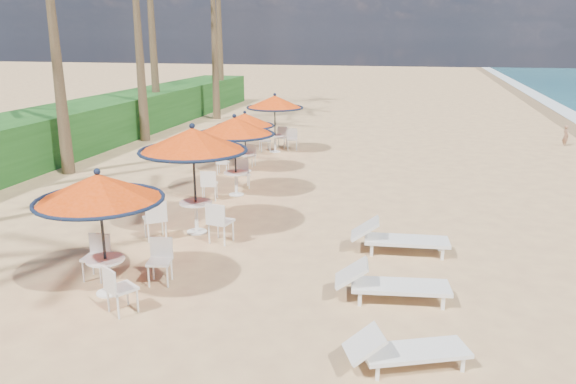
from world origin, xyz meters
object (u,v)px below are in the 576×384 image
station_0 (103,203)px  lounger_near (403,349)px  station_2 (234,134)px  lounger_far (396,238)px  lounger_mid (388,283)px  station_3 (244,125)px  station_1 (192,151)px  station_4 (276,109)px

station_0 → lounger_near: station_0 is taller
station_2 → lounger_far: bearing=-36.1°
station_0 → lounger_mid: bearing=9.9°
station_2 → station_3: station_2 is taller
station_1 → station_3: size_ratio=1.26×
station_3 → lounger_near: size_ratio=1.14×
station_0 → lounger_far: (5.07, 3.27, -1.40)m
station_0 → station_2: station_2 is taller
station_2 → lounger_far: size_ratio=1.12×
station_2 → station_3: (-0.65, 3.00, -0.24)m
station_4 → lounger_far: (5.39, -10.17, -1.40)m
station_1 → station_2: station_1 is taller
lounger_near → station_3: bearing=95.2°
station_4 → station_2: bearing=-86.1°
lounger_near → lounger_mid: size_ratio=0.88×
station_1 → lounger_mid: size_ratio=1.27×
station_2 → station_4: size_ratio=1.02×
station_0 → station_2: 6.88m
station_2 → lounger_near: size_ratio=1.30×
station_3 → lounger_far: bearing=-49.7°
station_1 → lounger_near: bearing=-42.4°
station_2 → station_4: bearing=93.9°
station_2 → lounger_mid: station_2 is taller
station_4 → lounger_near: size_ratio=1.28×
station_0 → station_1: bearing=85.3°
station_0 → station_1: station_1 is taller
station_3 → lounger_near: bearing=-62.0°
station_1 → station_4: bearing=93.4°
station_2 → station_4: 6.58m
station_2 → station_4: station_2 is taller
station_1 → lounger_mid: (4.77, -2.55, -1.70)m
station_2 → station_3: bearing=102.2°
station_2 → station_3: size_ratio=1.15×
station_0 → lounger_far: 6.19m
lounger_mid → station_4: bearing=105.4°
station_3 → station_4: bearing=86.7°
station_0 → station_2: bearing=89.0°
station_1 → lounger_far: station_1 is taller
station_2 → lounger_near: 9.80m
station_4 → station_1: bearing=-86.6°
station_3 → lounger_mid: 10.65m
station_0 → station_1: (0.28, 3.43, 0.29)m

